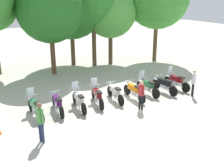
{
  "coord_description": "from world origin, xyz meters",
  "views": [
    {
      "loc": [
        -6.44,
        -12.5,
        5.78
      ],
      "look_at": [
        0.0,
        0.5,
        0.9
      ],
      "focal_mm": 42.41,
      "sensor_mm": 36.0,
      "label": 1
    }
  ],
  "objects_px": {
    "person_0": "(141,93)",
    "motorcycle_7": "(164,85)",
    "motorcycle_2": "(79,100)",
    "motorcycle_4": "(115,93)",
    "motorcycle_5": "(134,91)",
    "person_1": "(40,119)",
    "tree_2": "(50,10)",
    "tree_4": "(93,0)",
    "motorcycle_0": "(35,107)",
    "tree_5": "(110,12)",
    "motorcycle_3": "(97,96)",
    "motorcycle_6": "(147,86)",
    "motorcycle_1": "(57,103)",
    "person_2": "(194,81)",
    "motorcycle_8": "(176,81)",
    "tree_3": "(71,6)"
  },
  "relations": [
    {
      "from": "motorcycle_3",
      "to": "person_1",
      "type": "relative_size",
      "value": 1.24
    },
    {
      "from": "motorcycle_1",
      "to": "person_0",
      "type": "bearing_deg",
      "value": -109.91
    },
    {
      "from": "motorcycle_5",
      "to": "person_2",
      "type": "distance_m",
      "value": 3.62
    },
    {
      "from": "motorcycle_1",
      "to": "tree_5",
      "type": "bearing_deg",
      "value": -39.58
    },
    {
      "from": "motorcycle_5",
      "to": "tree_4",
      "type": "bearing_deg",
      "value": -9.07
    },
    {
      "from": "motorcycle_4",
      "to": "motorcycle_7",
      "type": "distance_m",
      "value": 3.37
    },
    {
      "from": "motorcycle_1",
      "to": "person_0",
      "type": "distance_m",
      "value": 4.38
    },
    {
      "from": "motorcycle_4",
      "to": "person_2",
      "type": "distance_m",
      "value": 4.75
    },
    {
      "from": "motorcycle_0",
      "to": "motorcycle_4",
      "type": "xyz_separation_m",
      "value": [
        4.51,
        0.14,
        -0.01
      ]
    },
    {
      "from": "person_2",
      "to": "motorcycle_5",
      "type": "bearing_deg",
      "value": 12.51
    },
    {
      "from": "motorcycle_2",
      "to": "person_1",
      "type": "distance_m",
      "value": 3.59
    },
    {
      "from": "motorcycle_3",
      "to": "motorcycle_8",
      "type": "distance_m",
      "value": 5.62
    },
    {
      "from": "person_2",
      "to": "tree_3",
      "type": "height_order",
      "value": "tree_3"
    },
    {
      "from": "motorcycle_3",
      "to": "tree_3",
      "type": "bearing_deg",
      "value": -3.09
    },
    {
      "from": "motorcycle_0",
      "to": "person_2",
      "type": "bearing_deg",
      "value": -105.51
    },
    {
      "from": "tree_3",
      "to": "tree_5",
      "type": "xyz_separation_m",
      "value": [
        3.11,
        -1.0,
        -0.51
      ]
    },
    {
      "from": "motorcycle_1",
      "to": "motorcycle_8",
      "type": "bearing_deg",
      "value": -87.34
    },
    {
      "from": "motorcycle_4",
      "to": "tree_4",
      "type": "distance_m",
      "value": 9.59
    },
    {
      "from": "tree_5",
      "to": "tree_2",
      "type": "bearing_deg",
      "value": -169.95
    },
    {
      "from": "motorcycle_6",
      "to": "tree_5",
      "type": "distance_m",
      "value": 8.97
    },
    {
      "from": "motorcycle_5",
      "to": "tree_5",
      "type": "height_order",
      "value": "tree_5"
    },
    {
      "from": "motorcycle_5",
      "to": "tree_4",
      "type": "height_order",
      "value": "tree_4"
    },
    {
      "from": "motorcycle_0",
      "to": "motorcycle_1",
      "type": "xyz_separation_m",
      "value": [
        1.13,
        0.05,
        -0.01
      ]
    },
    {
      "from": "motorcycle_0",
      "to": "motorcycle_5",
      "type": "relative_size",
      "value": 1.0
    },
    {
      "from": "motorcycle_2",
      "to": "motorcycle_5",
      "type": "bearing_deg",
      "value": -88.77
    },
    {
      "from": "motorcycle_3",
      "to": "motorcycle_8",
      "type": "bearing_deg",
      "value": -81.59
    },
    {
      "from": "motorcycle_4",
      "to": "tree_2",
      "type": "xyz_separation_m",
      "value": [
        -1.71,
        7.07,
        4.29
      ]
    },
    {
      "from": "motorcycle_3",
      "to": "motorcycle_5",
      "type": "xyz_separation_m",
      "value": [
        2.24,
        -0.2,
        -0.01
      ]
    },
    {
      "from": "person_0",
      "to": "motorcycle_7",
      "type": "bearing_deg",
      "value": -169.09
    },
    {
      "from": "motorcycle_3",
      "to": "person_1",
      "type": "height_order",
      "value": "person_1"
    },
    {
      "from": "tree_2",
      "to": "tree_4",
      "type": "distance_m",
      "value": 3.94
    },
    {
      "from": "motorcycle_1",
      "to": "tree_3",
      "type": "bearing_deg",
      "value": -21.88
    },
    {
      "from": "motorcycle_4",
      "to": "person_0",
      "type": "xyz_separation_m",
      "value": [
        0.69,
        -1.66,
        0.43
      ]
    },
    {
      "from": "motorcycle_0",
      "to": "motorcycle_3",
      "type": "relative_size",
      "value": 1.0
    },
    {
      "from": "person_1",
      "to": "tree_5",
      "type": "height_order",
      "value": "tree_5"
    },
    {
      "from": "motorcycle_7",
      "to": "person_0",
      "type": "distance_m",
      "value": 3.13
    },
    {
      "from": "person_2",
      "to": "person_1",
      "type": "bearing_deg",
      "value": 39.72
    },
    {
      "from": "motorcycle_5",
      "to": "person_1",
      "type": "bearing_deg",
      "value": 110.39
    },
    {
      "from": "motorcycle_5",
      "to": "person_0",
      "type": "height_order",
      "value": "person_0"
    },
    {
      "from": "motorcycle_5",
      "to": "person_0",
      "type": "relative_size",
      "value": 1.36
    },
    {
      "from": "person_2",
      "to": "tree_3",
      "type": "distance_m",
      "value": 11.85
    },
    {
      "from": "motorcycle_2",
      "to": "motorcycle_4",
      "type": "distance_m",
      "value": 2.26
    },
    {
      "from": "motorcycle_0",
      "to": "person_0",
      "type": "xyz_separation_m",
      "value": [
        5.2,
        -1.52,
        0.41
      ]
    },
    {
      "from": "motorcycle_1",
      "to": "motorcycle_3",
      "type": "xyz_separation_m",
      "value": [
        2.26,
        0.07,
        0.01
      ]
    },
    {
      "from": "motorcycle_5",
      "to": "motorcycle_7",
      "type": "height_order",
      "value": "same"
    },
    {
      "from": "motorcycle_0",
      "to": "motorcycle_7",
      "type": "bearing_deg",
      "value": -97.34
    },
    {
      "from": "tree_5",
      "to": "motorcycle_7",
      "type": "bearing_deg",
      "value": -91.8
    },
    {
      "from": "tree_4",
      "to": "tree_5",
      "type": "relative_size",
      "value": 1.14
    },
    {
      "from": "motorcycle_5",
      "to": "person_0",
      "type": "bearing_deg",
      "value": 160.91
    },
    {
      "from": "motorcycle_1",
      "to": "person_2",
      "type": "bearing_deg",
      "value": -98.21
    }
  ]
}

